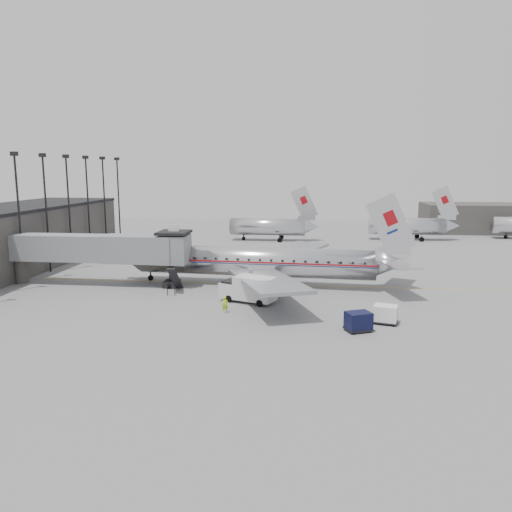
# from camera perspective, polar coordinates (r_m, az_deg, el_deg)

# --- Properties ---
(ground) EXTENTS (160.00, 160.00, 0.00)m
(ground) POSITION_cam_1_polar(r_m,az_deg,el_deg) (52.60, -0.92, -4.71)
(ground) COLOR slate
(ground) RESTS_ON ground
(terminal) EXTENTS (12.00, 46.00, 8.00)m
(terminal) POSITION_cam_1_polar(r_m,az_deg,el_deg) (73.52, -27.05, 1.58)
(terminal) COLOR #3A3835
(terminal) RESTS_ON ground
(hangar) EXTENTS (30.00, 12.00, 6.00)m
(hangar) POSITION_cam_1_polar(r_m,az_deg,el_deg) (117.29, 25.80, 3.92)
(hangar) COLOR #3A3835
(hangar) RESTS_ON ground
(apron_line) EXTENTS (60.00, 0.15, 0.01)m
(apron_line) POSITION_cam_1_polar(r_m,az_deg,el_deg) (58.10, 2.82, -3.30)
(apron_line) COLOR gold
(apron_line) RESTS_ON ground
(jet_bridge) EXTENTS (21.00, 6.20, 7.10)m
(jet_bridge) POSITION_cam_1_polar(r_m,az_deg,el_deg) (59.68, -16.50, 0.74)
(jet_bridge) COLOR slate
(jet_bridge) RESTS_ON ground
(floodlight_masts) EXTENTS (0.90, 42.25, 15.25)m
(floodlight_masts) POSITION_cam_1_polar(r_m,az_deg,el_deg) (72.29, -21.70, 5.33)
(floodlight_masts) COLOR black
(floodlight_masts) RESTS_ON ground
(distant_aircraft_near) EXTENTS (16.39, 3.20, 10.26)m
(distant_aircraft_near) POSITION_cam_1_polar(r_m,az_deg,el_deg) (93.43, 1.44, 3.45)
(distant_aircraft_near) COLOR silver
(distant_aircraft_near) RESTS_ON ground
(distant_aircraft_mid) EXTENTS (16.39, 3.20, 10.26)m
(distant_aircraft_mid) POSITION_cam_1_polar(r_m,az_deg,el_deg) (98.55, 16.92, 3.36)
(distant_aircraft_mid) COLOR silver
(distant_aircraft_mid) RESTS_ON ground
(airliner) EXTENTS (34.34, 31.75, 10.85)m
(airliner) POSITION_cam_1_polar(r_m,az_deg,el_deg) (57.43, 0.51, -0.67)
(airliner) COLOR silver
(airliner) RESTS_ON ground
(service_van) EXTENTS (6.08, 4.14, 2.67)m
(service_van) POSITION_cam_1_polar(r_m,az_deg,el_deg) (50.32, -0.86, -3.74)
(service_van) COLOR silver
(service_van) RESTS_ON ground
(baggage_cart_navy) EXTENTS (2.54, 2.30, 1.63)m
(baggage_cart_navy) POSITION_cam_1_polar(r_m,az_deg,el_deg) (42.46, 11.62, -7.30)
(baggage_cart_navy) COLOR black
(baggage_cart_navy) RESTS_ON ground
(baggage_cart_white) EXTENTS (2.40, 2.05, 1.62)m
(baggage_cart_white) POSITION_cam_1_polar(r_m,az_deg,el_deg) (45.06, 14.58, -6.42)
(baggage_cart_white) COLOR white
(baggage_cart_white) RESTS_ON ground
(ramp_worker) EXTENTS (0.65, 0.52, 1.56)m
(ramp_worker) POSITION_cam_1_polar(r_m,az_deg,el_deg) (46.88, -3.55, -5.57)
(ramp_worker) COLOR #AED419
(ramp_worker) RESTS_ON ground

